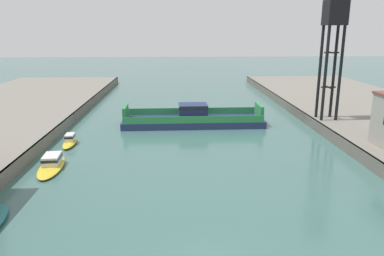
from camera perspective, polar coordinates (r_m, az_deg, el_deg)
chain_ferry at (r=60.51m, az=0.15°, el=1.43°), size 22.78×6.91×3.48m
moored_boat_near_right at (r=44.73m, az=-20.70°, el=-5.09°), size 3.16×7.98×1.45m
moored_boat_mid_left at (r=52.92m, az=-18.21°, el=-1.88°), size 1.91×5.49×1.42m
crane_tower at (r=60.44m, az=20.90°, el=13.95°), size 2.93×2.93×17.67m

